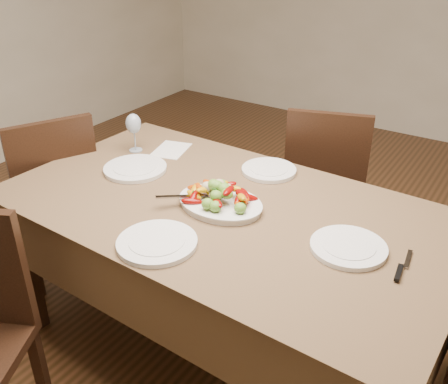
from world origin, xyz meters
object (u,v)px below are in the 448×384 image
Objects in this scene: dining_table at (224,280)px; wine_glass at (134,132)px; serving_platter at (220,205)px; plate_left at (135,169)px; plate_far at (269,170)px; plate_right at (348,247)px; chair_left at (52,194)px; chair_far at (325,182)px; plate_near at (157,243)px.

wine_glass reaches higher than dining_table.
serving_platter is 1.20× the size of plate_left.
plate_left is at bearing -148.25° from plate_far.
plate_left is 1.41× the size of wine_glass.
plate_right is (0.54, -0.00, -0.00)m from serving_platter.
dining_table is at bearing 114.54° from chair_left.
chair_left is 3.29× the size of plate_left.
plate_left is at bearing -48.26° from wine_glass.
plate_far is (0.01, 0.39, -0.00)m from serving_platter.
wine_glass is at bearing 26.43° from chair_far.
serving_platter is (1.11, -0.02, 0.30)m from chair_left.
plate_far is 1.22× the size of wine_glass.
chair_left is at bearing -153.70° from wine_glass.
dining_table is 0.86m from wine_glass.
serving_platter is 1.30× the size of plate_right.
plate_near is (-0.04, -0.35, -0.00)m from serving_platter.
plate_near is (0.48, -0.41, 0.00)m from plate_left.
plate_far is (1.11, 0.37, 0.29)m from chair_left.
plate_right is at bearing 97.74° from chair_far.
plate_right is at bearing -36.37° from plate_far.
plate_right is (1.64, -0.02, 0.29)m from chair_left.
plate_near is at bearing -42.78° from wine_glass.
chair_far is at bearing 153.51° from chair_left.
chair_far is 0.65m from plate_far.
dining_table is 0.95m from chair_far.
chair_far reaches higher than plate_near.
chair_far is at bearing 86.13° from serving_platter.
plate_far and plate_near have the same top height.
plate_near is at bearing -96.76° from dining_table.
chair_far is 1.35m from plate_near.
wine_glass is (-0.73, -0.73, 0.39)m from chair_far.
wine_glass is (-0.63, 0.58, 0.09)m from plate_near.
chair_far is (0.06, 0.95, 0.10)m from dining_table.
plate_right is at bearing -11.18° from wine_glass.
plate_right is 1.30× the size of wine_glass.
dining_table is at bearing -17.99° from wine_glass.
plate_left is (-0.52, 0.05, 0.39)m from dining_table.
serving_platter is 0.39m from plate_far.
plate_far is at bearing 12.69° from wine_glass.
chair_left reaches higher than plate_near.
plate_far is at bearing 31.75° from plate_left.
chair_far is 1.50m from chair_left.
wine_glass is at bearing 168.82° from plate_right.
plate_near is 1.40× the size of wine_glass.
wine_glass reaches higher than plate_far.
wine_glass is (-0.67, 0.24, 0.09)m from serving_platter.
plate_right is (0.53, -0.02, 0.39)m from dining_table.
chair_left is 1.17m from plate_near.
plate_near is at bearing -40.79° from plate_left.
plate_near is (-0.58, -0.35, 0.00)m from plate_right.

